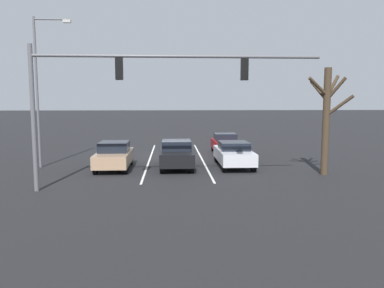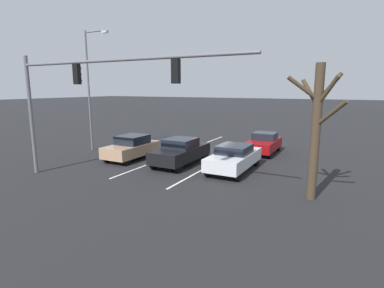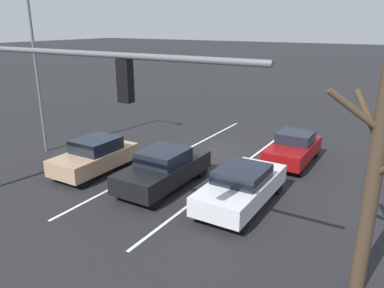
% 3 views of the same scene
% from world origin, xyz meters
% --- Properties ---
extents(ground_plane, '(240.00, 240.00, 0.00)m').
position_xyz_m(ground_plane, '(0.00, 0.00, 0.00)').
color(ground_plane, black).
extents(lane_stripe_left_divider, '(0.12, 15.55, 0.01)m').
position_xyz_m(lane_stripe_left_divider, '(-1.77, 1.78, 0.01)').
color(lane_stripe_left_divider, silver).
rests_on(lane_stripe_left_divider, ground_plane).
extents(lane_stripe_center_divider, '(0.12, 15.55, 0.01)m').
position_xyz_m(lane_stripe_center_divider, '(1.77, 1.78, 0.01)').
color(lane_stripe_center_divider, silver).
rests_on(lane_stripe_center_divider, ground_plane).
extents(car_tan_rightlane_front, '(1.87, 4.04, 1.59)m').
position_xyz_m(car_tan_rightlane_front, '(3.63, 5.40, 0.80)').
color(car_tan_rightlane_front, tan).
rests_on(car_tan_rightlane_front, ground_plane).
extents(car_silver_leftlane_front, '(1.92, 4.65, 1.51)m').
position_xyz_m(car_silver_leftlane_front, '(-3.45, 4.99, 0.78)').
color(car_silver_leftlane_front, silver).
rests_on(car_silver_leftlane_front, ground_plane).
extents(car_black_midlane_front, '(1.93, 4.62, 1.63)m').
position_xyz_m(car_black_midlane_front, '(0.00, 5.12, 0.82)').
color(car_black_midlane_front, black).
rests_on(car_black_midlane_front, ground_plane).
extents(car_maroon_leftlane_second, '(1.81, 4.05, 1.51)m').
position_xyz_m(car_maroon_leftlane_second, '(-3.75, -0.49, 0.75)').
color(car_maroon_leftlane_second, maroon).
rests_on(car_maroon_leftlane_second, ground_plane).
extents(traffic_signal_gantry, '(12.63, 0.37, 6.37)m').
position_xyz_m(traffic_signal_gantry, '(2.29, 10.54, 4.73)').
color(traffic_signal_gantry, slate).
rests_on(traffic_signal_gantry, ground_plane).
extents(street_lamp_right_shoulder, '(2.16, 0.24, 8.74)m').
position_xyz_m(street_lamp_right_shoulder, '(7.90, 4.58, 5.03)').
color(street_lamp_right_shoulder, slate).
rests_on(street_lamp_right_shoulder, ground_plane).
extents(bare_tree_near, '(2.37, 1.50, 5.68)m').
position_xyz_m(bare_tree_near, '(-7.93, 7.70, 3.17)').
color(bare_tree_near, '#423323').
rests_on(bare_tree_near, ground_plane).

